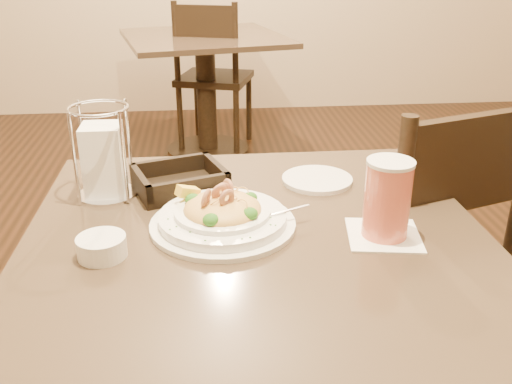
{
  "coord_description": "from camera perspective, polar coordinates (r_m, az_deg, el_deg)",
  "views": [
    {
      "loc": [
        -0.09,
        -0.97,
        1.25
      ],
      "look_at": [
        0.0,
        0.02,
        0.81
      ],
      "focal_mm": 40.0,
      "sensor_mm": 36.0,
      "label": 1
    }
  ],
  "objects": [
    {
      "name": "dining_chair_near",
      "position": [
        1.56,
        15.77,
        -6.04
      ],
      "size": [
        0.53,
        0.53,
        0.93
      ],
      "rotation": [
        0.0,
        0.0,
        3.47
      ],
      "color": "black",
      "rests_on": "ground"
    },
    {
      "name": "side_plate",
      "position": [
        1.35,
        6.13,
        1.24
      ],
      "size": [
        0.21,
        0.21,
        0.01
      ],
      "primitive_type": "cylinder",
      "rotation": [
        0.0,
        0.0,
        0.32
      ],
      "color": "white",
      "rests_on": "main_table"
    },
    {
      "name": "napkin_caddy",
      "position": [
        1.28,
        -14.98,
        3.28
      ],
      "size": [
        0.13,
        0.13,
        0.21
      ],
      "rotation": [
        0.0,
        0.0,
        0.0
      ],
      "color": "silver",
      "rests_on": "main_table"
    },
    {
      "name": "dining_chair_far",
      "position": [
        3.61,
        -4.39,
        11.83
      ],
      "size": [
        0.52,
        0.52,
        0.93
      ],
      "rotation": [
        0.0,
        0.0,
        2.84
      ],
      "color": "black",
      "rests_on": "ground"
    },
    {
      "name": "drink_glass",
      "position": [
        1.09,
        12.99,
        -0.76
      ],
      "size": [
        0.16,
        0.16,
        0.15
      ],
      "rotation": [
        0.0,
        0.0,
        -0.15
      ],
      "color": "white",
      "rests_on": "main_table"
    },
    {
      "name": "main_table",
      "position": [
        1.23,
        0.09,
        -13.67
      ],
      "size": [
        0.9,
        0.9,
        0.73
      ],
      "color": "black",
      "rests_on": "ground"
    },
    {
      "name": "pasta_bowl",
      "position": [
        1.12,
        -3.37,
        -2.29
      ],
      "size": [
        0.32,
        0.29,
        0.09
      ],
      "rotation": [
        0.0,
        0.0,
        0.18
      ],
      "color": "white",
      "rests_on": "main_table"
    },
    {
      "name": "butter_ramekin",
      "position": [
        1.06,
        -15.17,
        -5.31
      ],
      "size": [
        0.1,
        0.1,
        0.04
      ],
      "primitive_type": "cylinder",
      "rotation": [
        0.0,
        0.0,
        -0.09
      ],
      "color": "white",
      "rests_on": "main_table"
    },
    {
      "name": "bread_basket",
      "position": [
        1.3,
        -7.63,
        1.0
      ],
      "size": [
        0.23,
        0.21,
        0.05
      ],
      "rotation": [
        0.0,
        0.0,
        0.33
      ],
      "color": "black",
      "rests_on": "main_table"
    },
    {
      "name": "background_table",
      "position": [
        3.56,
        -5.06,
        11.66
      ],
      "size": [
        1.07,
        1.07,
        0.73
      ],
      "rotation": [
        0.0,
        0.0,
        0.22
      ],
      "color": "black",
      "rests_on": "ground"
    }
  ]
}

